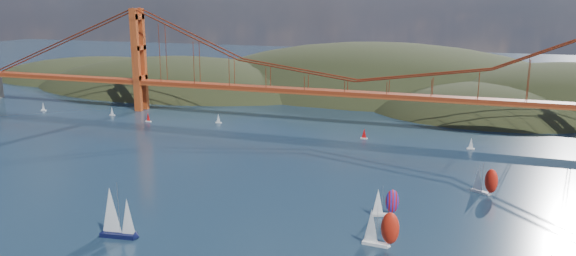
# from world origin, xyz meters

# --- Properties ---
(headlands) EXTENTS (725.00, 225.00, 96.00)m
(headlands) POSITION_xyz_m (44.95, 278.29, -12.46)
(headlands) COLOR black
(headlands) RESTS_ON ground
(bridge) EXTENTS (552.00, 12.00, 55.00)m
(bridge) POSITION_xyz_m (-1.75, 180.00, 32.23)
(bridge) COLOR maroon
(bridge) RESTS_ON ground
(sloop_navy) EXTENTS (9.84, 5.98, 14.84)m
(sloop_navy) POSITION_xyz_m (-29.25, 32.58, 6.55)
(sloop_navy) COLOR black
(sloop_navy) RESTS_ON ground
(racer_0) EXTENTS (9.27, 3.98, 10.53)m
(racer_0) POSITION_xyz_m (35.60, 49.62, 4.98)
(racer_0) COLOR white
(racer_0) RESTS_ON ground
(racer_5) EXTENTS (8.67, 6.72, 9.83)m
(racer_5) POSITION_xyz_m (59.52, 98.62, 4.64)
(racer_5) COLOR silver
(racer_5) RESTS_ON ground
(racer_rwb) EXTENTS (7.92, 4.98, 8.86)m
(racer_rwb) POSITION_xyz_m (33.25, 69.91, 4.19)
(racer_rwb) COLOR silver
(racer_rwb) RESTS_ON ground
(distant_boat_0) EXTENTS (3.00, 2.00, 4.70)m
(distant_boat_0) POSITION_xyz_m (-169.62, 159.96, 2.41)
(distant_boat_0) COLOR silver
(distant_boat_0) RESTS_ON ground
(distant_boat_1) EXTENTS (3.00, 2.00, 4.70)m
(distant_boat_1) POSITION_xyz_m (-126.03, 161.54, 2.41)
(distant_boat_1) COLOR silver
(distant_boat_1) RESTS_ON ground
(distant_boat_2) EXTENTS (3.00, 2.00, 4.70)m
(distant_boat_2) POSITION_xyz_m (-99.50, 154.65, 2.41)
(distant_boat_2) COLOR silver
(distant_boat_2) RESTS_ON ground
(distant_boat_3) EXTENTS (3.00, 2.00, 4.70)m
(distant_boat_3) POSITION_xyz_m (-65.20, 163.74, 2.41)
(distant_boat_3) COLOR silver
(distant_boat_3) RESTS_ON ground
(distant_boat_8) EXTENTS (3.00, 2.00, 4.70)m
(distant_boat_8) POSITION_xyz_m (54.01, 153.18, 2.41)
(distant_boat_8) COLOR silver
(distant_boat_8) RESTS_ON ground
(distant_boat_9) EXTENTS (3.00, 2.00, 4.70)m
(distant_boat_9) POSITION_xyz_m (9.28, 156.02, 2.41)
(distant_boat_9) COLOR silver
(distant_boat_9) RESTS_ON ground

